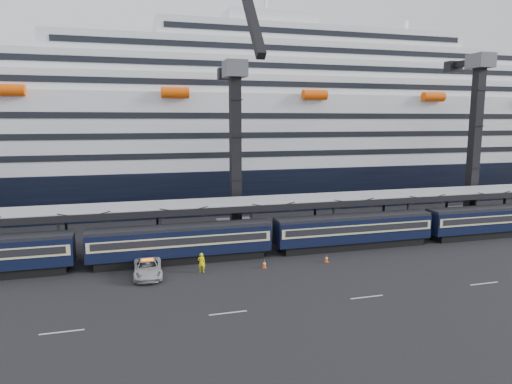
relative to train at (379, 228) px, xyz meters
The scene contains 10 objects.
ground 11.25m from the train, 65.06° to the right, with size 260.00×260.00×0.00m, color black.
train is the anchor object (origin of this frame).
canopy 6.85m from the train, 40.71° to the left, with size 130.00×6.25×5.53m.
cruise_ship 37.56m from the train, 84.34° to the left, with size 214.09×28.84×34.00m.
crane_dark_near 20.10m from the train, 150.76° to the left, with size 4.50×17.75×35.08m.
crane_dark_mid 23.83m from the train, 21.11° to the left, with size 4.50×18.24×39.64m.
pickup_truck 27.26m from the train, behind, with size 2.61×5.67×1.57m, color #9FA2A6.
worker 22.22m from the train, 169.81° to the right, with size 0.72×0.48×1.99m, color #FFF60D.
traffic_cone_b 16.13m from the train, 164.79° to the right, with size 0.42×0.42×0.83m.
traffic_cone_c 9.72m from the train, 154.27° to the right, with size 0.39×0.39×0.77m.
Camera 1 is at (-32.92, -36.82, 14.80)m, focal length 32.00 mm.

